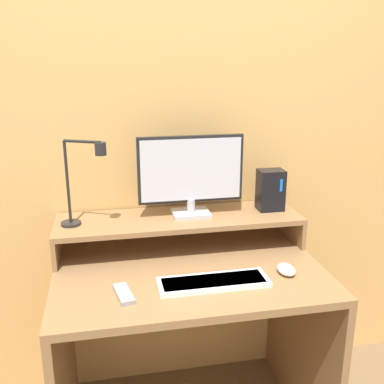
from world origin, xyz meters
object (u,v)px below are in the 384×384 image
(monitor, at_px, (191,174))
(keyboard, at_px, (213,282))
(remote_control, at_px, (124,294))
(router_dock, at_px, (270,190))
(mouse, at_px, (286,269))
(desk_lamp, at_px, (82,180))

(monitor, xyz_separation_m, keyboard, (0.01, -0.37, -0.32))
(monitor, xyz_separation_m, remote_control, (-0.32, -0.39, -0.32))
(monitor, xyz_separation_m, router_dock, (0.37, 0.01, -0.10))
(mouse, bearing_deg, remote_control, -175.71)
(remote_control, bearing_deg, monitor, 50.92)
(keyboard, relative_size, remote_control, 2.80)
(monitor, bearing_deg, mouse, -48.24)
(monitor, relative_size, desk_lamp, 1.27)
(keyboard, height_order, remote_control, keyboard)
(remote_control, bearing_deg, keyboard, 3.02)
(desk_lamp, relative_size, mouse, 3.64)
(keyboard, xyz_separation_m, remote_control, (-0.33, -0.02, -0.00))
(router_dock, relative_size, mouse, 1.88)
(keyboard, distance_m, mouse, 0.30)
(router_dock, distance_m, mouse, 0.41)
(monitor, xyz_separation_m, mouse, (0.31, -0.34, -0.31))
(monitor, distance_m, mouse, 0.56)
(monitor, relative_size, keyboard, 1.10)
(router_dock, height_order, remote_control, router_dock)
(keyboard, distance_m, remote_control, 0.33)
(mouse, bearing_deg, keyboard, -174.30)
(desk_lamp, height_order, router_dock, desk_lamp)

